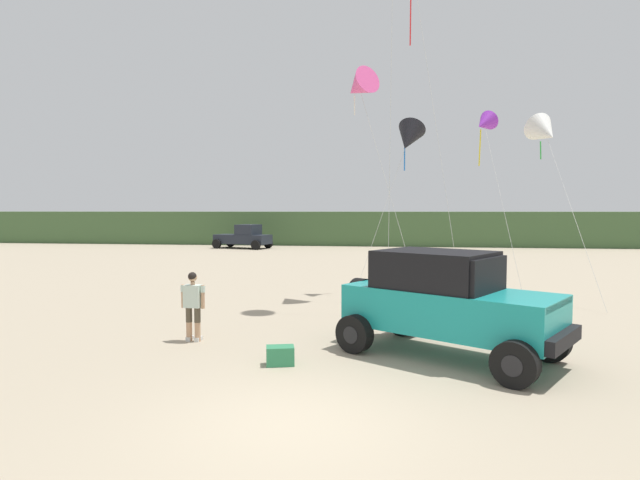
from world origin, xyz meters
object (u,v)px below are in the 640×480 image
object	(u,v)px
kite_pink_ribbon	(359,87)
kite_purple_stunt	(484,124)
kite_black_sled	(545,132)
kite_yellow_diamond	(408,138)
cooler_box	(280,356)
jeep	(447,301)
distant_pickup	(244,237)
person_watching	(193,302)

from	to	relation	value
kite_pink_ribbon	kite_purple_stunt	bearing A→B (deg)	37.45
kite_black_sled	kite_yellow_diamond	bearing A→B (deg)	-174.04
kite_purple_stunt	cooler_box	bearing A→B (deg)	-116.40
kite_black_sled	kite_pink_ribbon	world-z (taller)	kite_pink_ribbon
jeep	distant_pickup	size ratio (longest dim) A/B	1.01
kite_yellow_diamond	kite_purple_stunt	size ratio (longest dim) A/B	0.94
kite_black_sled	kite_pink_ribbon	size ratio (longest dim) A/B	0.86
jeep	kite_pink_ribbon	xyz separation A→B (m)	(-2.35, 7.13, 6.27)
kite_yellow_diamond	person_watching	bearing A→B (deg)	-118.86
person_watching	cooler_box	world-z (taller)	person_watching
distant_pickup	kite_yellow_diamond	size ratio (longest dim) A/B	0.72
person_watching	distant_pickup	xyz separation A→B (m)	(-7.43, 29.71, 0.00)
jeep	distant_pickup	xyz separation A→B (m)	(-13.30, 30.20, -0.26)
kite_yellow_diamond	distant_pickup	bearing A→B (deg)	122.54
person_watching	kite_pink_ribbon	bearing A→B (deg)	62.08
person_watching	kite_black_sled	distance (m)	15.80
distant_pickup	kite_black_sled	world-z (taller)	kite_black_sled
kite_yellow_diamond	jeep	bearing A→B (deg)	-87.02
jeep	kite_purple_stunt	size ratio (longest dim) A/B	0.68
kite_purple_stunt	kite_pink_ribbon	bearing A→B (deg)	-142.55
kite_black_sled	kite_pink_ribbon	distance (m)	8.19
cooler_box	kite_purple_stunt	distance (m)	14.87
kite_yellow_diamond	kite_black_sled	size ratio (longest dim) A/B	0.97
kite_black_sled	kite_purple_stunt	bearing A→B (deg)	176.72
person_watching	kite_black_sled	bearing A→B (deg)	43.62
cooler_box	distant_pickup	bearing A→B (deg)	93.33
jeep	kite_black_sled	distance (m)	12.86
distant_pickup	kite_yellow_diamond	distance (m)	24.29
distant_pickup	kite_purple_stunt	world-z (taller)	kite_purple_stunt
distant_pickup	kite_purple_stunt	size ratio (longest dim) A/B	0.68
kite_pink_ribbon	jeep	bearing A→B (deg)	-71.73
cooler_box	kite_yellow_diamond	size ratio (longest dim) A/B	0.08
distant_pickup	kite_pink_ribbon	world-z (taller)	kite_pink_ribbon
jeep	kite_black_sled	world-z (taller)	kite_black_sled
kite_black_sled	kite_pink_ribbon	xyz separation A→B (m)	(-7.25, -3.62, 1.19)
jeep	cooler_box	bearing A→B (deg)	-162.17
person_watching	kite_yellow_diamond	bearing A→B (deg)	61.14
person_watching	distant_pickup	distance (m)	30.62
cooler_box	jeep	bearing A→B (deg)	3.60
kite_yellow_diamond	kite_black_sled	bearing A→B (deg)	5.96
jeep	kite_yellow_diamond	distance (m)	11.29
person_watching	distant_pickup	size ratio (longest dim) A/B	0.34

